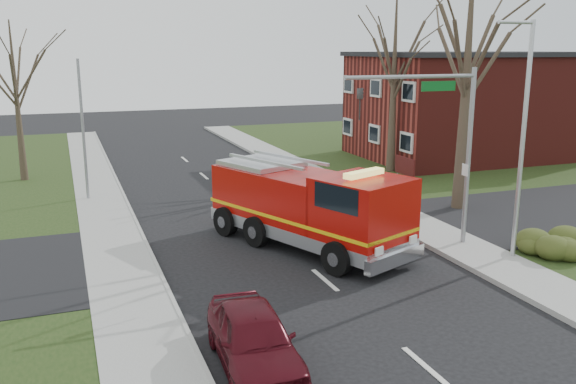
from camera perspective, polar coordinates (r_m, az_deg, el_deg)
name	(u,v)px	position (r m, az deg, el deg)	size (l,w,h in m)	color
ground	(325,280)	(20.36, 3.48, -8.24)	(120.00, 120.00, 0.00)	black
sidewalk_right	(481,256)	(23.40, 17.58, -5.76)	(2.40, 80.00, 0.15)	gray
sidewalk_left	(133,305)	(18.86, -14.31, -10.21)	(2.40, 80.00, 0.15)	gray
brick_building	(472,105)	(44.44, 16.84, 7.81)	(15.40, 10.40, 7.25)	maroon
health_center_sign	(405,166)	(35.54, 10.89, 2.37)	(0.12, 2.00, 1.40)	#451010
hedge_corner	(563,243)	(24.35, 24.34, -4.36)	(2.80, 2.00, 0.90)	#2B3A15
bare_tree_near	(468,50)	(28.97, 16.51, 12.65)	(6.00, 6.00, 12.00)	#382C21
bare_tree_far	(394,65)	(37.34, 9.92, 11.59)	(5.25, 5.25, 10.50)	#382C21
bare_tree_left	(15,84)	(37.41, -24.18, 9.23)	(4.50, 4.50, 9.00)	#382C21
traffic_signal_mast	(441,126)	(22.98, 14.14, 6.00)	(5.29, 0.18, 6.80)	gray
streetlight_pole	(522,135)	(22.62, 21.04, 5.01)	(1.48, 0.16, 8.40)	#B7BABF
utility_pole_far	(83,132)	(31.55, -18.62, 5.38)	(0.14, 0.14, 7.00)	gray
fire_engine	(309,209)	(23.14, 1.99, -1.56)	(5.87, 8.88, 3.40)	#9D0C07
parked_car_maroon	(254,338)	(14.91, -3.22, -13.50)	(1.76, 4.37, 1.49)	#460B13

